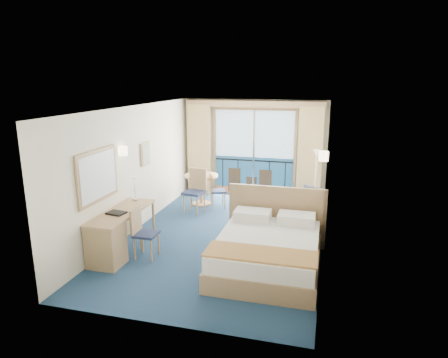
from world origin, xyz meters
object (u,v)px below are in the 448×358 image
floor_lamp (316,164)px  desk (110,239)px  armchair (305,201)px  table_chair_b (196,188)px  bed (268,250)px  nightstand (312,227)px  desk_chair (142,230)px  round_table (201,182)px  table_chair_a (215,188)px

floor_lamp → desk: floor_lamp is taller
armchair → table_chair_b: 2.72m
armchair → bed: bearing=30.1°
armchair → desk: bearing=-3.5°
nightstand → table_chair_b: (-2.89, 0.98, 0.37)m
desk_chair → round_table: (0.07, 3.35, 0.07)m
desk_chair → round_table: 3.35m
bed → table_chair_b: (-2.20, 2.57, 0.28)m
desk → round_table: (0.53, 3.71, 0.15)m
floor_lamp → desk: bearing=-128.3°
round_table → bed: bearing=-54.7°
table_chair_b → desk: bearing=-90.8°
armchair → round_table: size_ratio=0.81×
desk_chair → desk: bearing=127.3°
floor_lamp → round_table: bearing=-167.5°
bed → desk: bed is taller
nightstand → armchair: 1.55m
bed → desk_chair: 2.34m
bed → armchair: (0.44, 3.12, -0.01)m
desk_chair → bed: bearing=-86.9°
floor_lamp → round_table: 3.02m
bed → nightstand: 1.73m
nightstand → round_table: size_ratio=0.56×
desk → table_chair_b: 3.14m
desk_chair → table_chair_a: bearing=-9.3°
bed → floor_lamp: floor_lamp is taller
floor_lamp → round_table: (-2.90, -0.65, -0.52)m
desk → round_table: size_ratio=1.96×
bed → table_chair_a: 3.57m
bed → desk_chair: (-2.33, -0.15, 0.20)m
nightstand → table_chair_b: 3.07m
armchair → table_chair_a: size_ratio=0.80×
desk → armchair: bearing=48.3°
nightstand → desk_chair: bearing=-150.0°
desk_chair → floor_lamp: bearing=-37.4°
desk → table_chair_b: bearing=79.1°
armchair → desk_chair: desk_chair is taller
table_chair_a → desk: bearing=141.2°
desk_chair → round_table: desk_chair is taller
desk_chair → table_chair_a: 3.24m
bed → armchair: size_ratio=3.17×
round_table → table_chair_a: 0.45m
floor_lamp → desk: (-3.43, -4.36, -0.67)m
round_table → table_chair_b: bearing=-84.6°
floor_lamp → desk_chair: floor_lamp is taller
desk → table_chair_a: (0.95, 3.56, 0.06)m
nightstand → armchair: size_ratio=0.69×
bed → nightstand: bed is taller
bed → table_chair_a: bed is taller
floor_lamp → round_table: floor_lamp is taller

